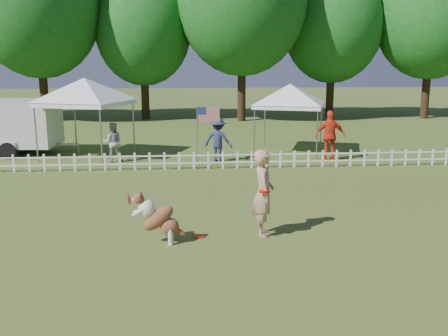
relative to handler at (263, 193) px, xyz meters
name	(u,v)px	position (x,y,z in m)	size (l,w,h in m)	color
ground	(213,240)	(-1.08, -0.25, -0.93)	(120.00, 120.00, 0.00)	#385A1C
picket_fence	(201,160)	(-1.08, 6.75, -0.63)	(22.00, 0.08, 0.60)	white
handler	(263,193)	(0.00, 0.00, 0.00)	(0.67, 0.44, 1.85)	tan
dog	(159,218)	(-2.17, -0.34, -0.39)	(1.04, 0.35, 1.07)	brown
frisbee_on_turf	(199,236)	(-1.36, -0.02, -0.91)	(0.24, 0.24, 0.02)	red
canopy_tent_left	(87,119)	(-5.34, 9.29, 0.56)	(2.86, 2.86, 2.96)	white
canopy_tent_right	(289,119)	(2.59, 9.74, 0.42)	(2.61, 2.61, 2.70)	white
cargo_trailer	(5,127)	(-8.70, 10.17, 0.18)	(5.03, 2.21, 2.21)	silver
flag_pole	(197,137)	(-1.19, 6.91, 0.15)	(0.83, 0.09, 2.16)	gray
spectator_a	(113,142)	(-4.25, 8.29, -0.20)	(0.71, 0.55, 1.45)	#A4A4A9
spectator_b	(218,140)	(-0.40, 8.02, -0.12)	(1.05, 0.60, 1.62)	navy
spectator_c	(330,136)	(3.74, 7.86, 0.01)	(1.09, 0.46, 1.87)	red
tree_left	(39,20)	(-10.08, 21.25, 5.07)	(7.40, 7.40, 12.00)	#175118
tree_center_left	(143,40)	(-4.08, 22.25, 3.97)	(6.00, 6.00, 9.80)	#175118
tree_center_right	(242,15)	(1.92, 20.75, 5.37)	(7.60, 7.60, 12.60)	#175118
tree_right	(332,36)	(7.92, 22.25, 4.27)	(6.20, 6.20, 10.40)	#175118
tree_far_right	(431,27)	(13.92, 21.25, 4.77)	(7.00, 7.00, 11.40)	#175118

